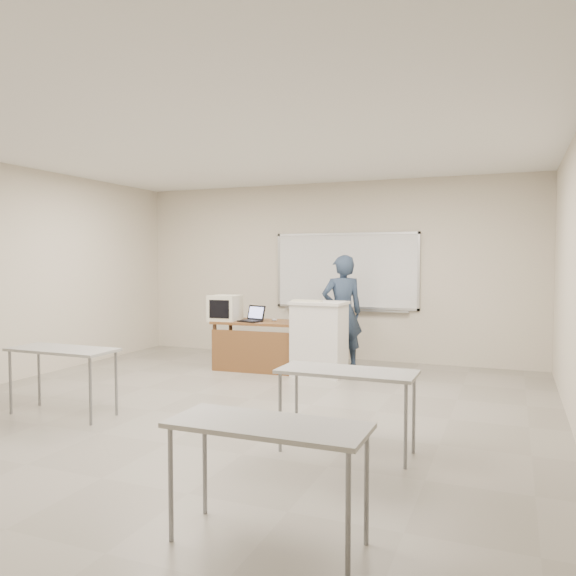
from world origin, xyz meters
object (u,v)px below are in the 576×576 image
at_px(crt_monitor, 225,308).
at_px(mouse, 274,320).
at_px(instructor_desk, 258,335).
at_px(podium, 319,338).
at_px(presenter, 342,312).
at_px(keyboard, 307,301).
at_px(laptop, 252,318).
at_px(whiteboard, 346,272).

height_order(crt_monitor, mouse, crt_monitor).
bearing_deg(instructor_desk, podium, -2.66).
bearing_deg(mouse, presenter, 36.32).
bearing_deg(mouse, crt_monitor, -157.23).
relative_size(mouse, keyboard, 0.21).
relative_size(podium, crt_monitor, 2.28).
height_order(podium, crt_monitor, crt_monitor).
distance_m(laptop, mouse, 0.35).
distance_m(whiteboard, mouse, 1.68).
bearing_deg(instructor_desk, mouse, 35.57).
xyz_separation_m(keyboard, presenter, (0.31, 0.74, -0.22)).
relative_size(crt_monitor, laptop, 1.47).
bearing_deg(presenter, instructor_desk, -3.05).
relative_size(crt_monitor, presenter, 0.27).
xyz_separation_m(instructor_desk, presenter, (1.14, 0.63, 0.34)).
xyz_separation_m(podium, mouse, (-0.78, 0.15, 0.22)).
distance_m(whiteboard, crt_monitor, 2.18).
xyz_separation_m(podium, keyboard, (-0.15, -0.12, 0.55)).
bearing_deg(presenter, keyboard, 35.09).
relative_size(instructor_desk, podium, 1.30).
xyz_separation_m(crt_monitor, mouse, (0.75, 0.17, -0.18)).
height_order(instructor_desk, mouse, mouse).
bearing_deg(crt_monitor, laptop, -4.32).
bearing_deg(laptop, presenter, 43.34).
xyz_separation_m(crt_monitor, keyboard, (1.38, -0.10, 0.15)).
relative_size(crt_monitor, keyboard, 1.11).
distance_m(keyboard, presenter, 0.83).
relative_size(podium, mouse, 12.13).
height_order(whiteboard, laptop, whiteboard).
distance_m(mouse, keyboard, 0.76).
height_order(mouse, keyboard, keyboard).
xyz_separation_m(whiteboard, podium, (0.03, -1.47, -0.94)).
xyz_separation_m(instructor_desk, podium, (0.98, 0.01, 0.00)).
bearing_deg(whiteboard, laptop, -125.11).
height_order(podium, keyboard, keyboard).
bearing_deg(podium, mouse, 170.45).
relative_size(mouse, presenter, 0.05).
bearing_deg(laptop, crt_monitor, -164.24).
height_order(instructor_desk, presenter, presenter).
xyz_separation_m(instructor_desk, keyboard, (0.83, -0.11, 0.56)).
bearing_deg(podium, keyboard, -139.99).
height_order(whiteboard, instructor_desk, whiteboard).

